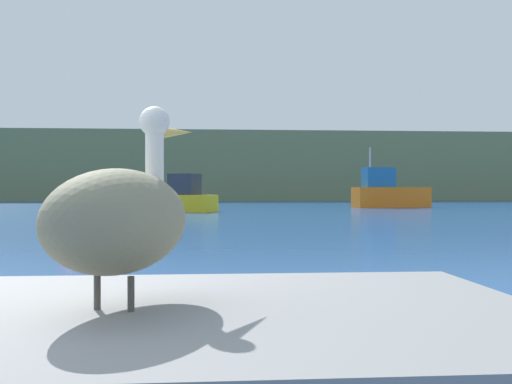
{
  "coord_description": "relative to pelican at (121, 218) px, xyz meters",
  "views": [
    {
      "loc": [
        1.62,
        -3.75,
        1.3
      ],
      "look_at": [
        3.57,
        18.89,
        1.18
      ],
      "focal_mm": 45.96,
      "sensor_mm": 36.0,
      "label": 1
    }
  ],
  "objects": [
    {
      "name": "fishing_boat_orange",
      "position": [
        13.32,
        41.18,
        -0.17
      ],
      "size": [
        5.56,
        2.45,
        4.12
      ],
      "rotation": [
        0.0,
        0.0,
        3.33
      ],
      "color": "orange",
      "rests_on": "ground"
    },
    {
      "name": "pelican",
      "position": [
        0.0,
        0.0,
        0.0
      ],
      "size": [
        0.8,
        1.37,
        0.93
      ],
      "rotation": [
        0.0,
        0.0,
        1.2
      ],
      "color": "gray",
      "rests_on": "pier_dock"
    },
    {
      "name": "fishing_boat_yellow",
      "position": [
        -0.9,
        34.2,
        -0.42
      ],
      "size": [
        4.86,
        3.53,
        4.86
      ],
      "rotation": [
        0.0,
        0.0,
        2.66
      ],
      "color": "yellow",
      "rests_on": "ground"
    },
    {
      "name": "mooring_buoy",
      "position": [
        -2.84,
        13.73,
        -0.79
      ],
      "size": [
        0.77,
        0.77,
        0.77
      ],
      "primitive_type": "sphere",
      "color": "red",
      "rests_on": "ground"
    },
    {
      "name": "hillside_backdrop",
      "position": [
        -1.27,
        69.88,
        2.52
      ],
      "size": [
        140.0,
        10.92,
        7.37
      ],
      "primitive_type": "cube",
      "color": "#6B7A51",
      "rests_on": "ground"
    }
  ]
}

